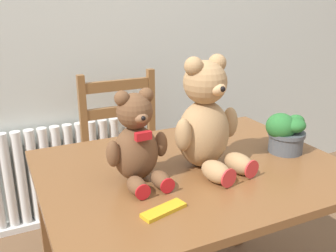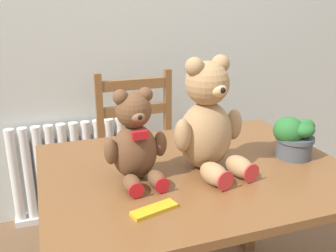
# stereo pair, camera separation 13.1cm
# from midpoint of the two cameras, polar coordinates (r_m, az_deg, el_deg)

# --- Properties ---
(wall_back) EXTENTS (8.00, 0.04, 2.60)m
(wall_back) POSITION_cam_midpoint_polar(r_m,az_deg,el_deg) (2.35, -11.71, 17.25)
(wall_back) COLOR silver
(wall_back) RESTS_ON ground_plane
(radiator) EXTENTS (0.80, 0.10, 0.63)m
(radiator) POSITION_cam_midpoint_polar(r_m,az_deg,el_deg) (2.46, -17.67, -7.80)
(radiator) COLOR white
(radiator) RESTS_ON ground_plane
(dining_table) EXTENTS (1.12, 0.86, 0.75)m
(dining_table) POSITION_cam_midpoint_polar(r_m,az_deg,el_deg) (1.47, 1.19, -10.26)
(dining_table) COLOR brown
(dining_table) RESTS_ON ground_plane
(wooden_chair_behind) EXTENTS (0.46, 0.40, 0.96)m
(wooden_chair_behind) POSITION_cam_midpoint_polar(r_m,az_deg,el_deg) (2.20, -7.93, -5.21)
(wooden_chair_behind) COLOR brown
(wooden_chair_behind) RESTS_ON ground_plane
(teddy_bear_left) EXTENTS (0.23, 0.23, 0.32)m
(teddy_bear_left) POSITION_cam_midpoint_polar(r_m,az_deg,el_deg) (1.27, -7.71, -2.63)
(teddy_bear_left) COLOR brown
(teddy_bear_left) RESTS_ON dining_table
(teddy_bear_right) EXTENTS (0.29, 0.31, 0.42)m
(teddy_bear_right) POSITION_cam_midpoint_polar(r_m,az_deg,el_deg) (1.36, 3.16, 0.69)
(teddy_bear_right) COLOR tan
(teddy_bear_right) RESTS_ON dining_table
(potted_plant) EXTENTS (0.18, 0.16, 0.17)m
(potted_plant) POSITION_cam_midpoint_polar(r_m,az_deg,el_deg) (1.57, 15.16, -0.86)
(potted_plant) COLOR #4C5156
(potted_plant) RESTS_ON dining_table
(chocolate_bar) EXTENTS (0.15, 0.08, 0.01)m
(chocolate_bar) POSITION_cam_midpoint_polar(r_m,az_deg,el_deg) (1.14, -4.04, -12.77)
(chocolate_bar) COLOR gold
(chocolate_bar) RESTS_ON dining_table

